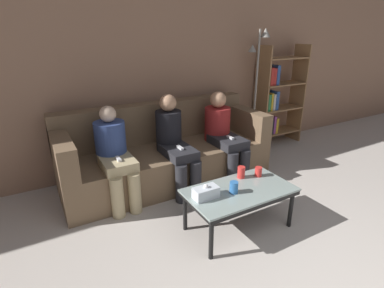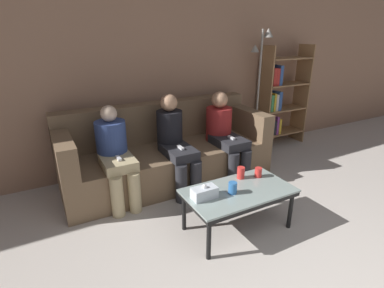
{
  "view_description": "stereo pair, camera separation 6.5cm",
  "coord_description": "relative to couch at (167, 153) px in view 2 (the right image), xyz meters",
  "views": [
    {
      "loc": [
        -1.41,
        -0.13,
        1.78
      ],
      "look_at": [
        0.0,
        2.37,
        0.69
      ],
      "focal_mm": 28.0,
      "sensor_mm": 36.0,
      "label": 1
    },
    {
      "loc": [
        -1.35,
        -0.16,
        1.78
      ],
      "look_at": [
        0.0,
        2.37,
        0.69
      ],
      "focal_mm": 28.0,
      "sensor_mm": 36.0,
      "label": 2
    }
  ],
  "objects": [
    {
      "name": "bookshelf",
      "position": [
        2.06,
        0.29,
        0.41
      ],
      "size": [
        0.82,
        0.32,
        1.58
      ],
      "color": "#9E754C",
      "rests_on": "ground_plane"
    },
    {
      "name": "cup_near_left",
      "position": [
        0.07,
        -1.31,
        0.13
      ],
      "size": [
        0.08,
        0.08,
        0.11
      ],
      "color": "#3372BF",
      "rests_on": "coffee_table"
    },
    {
      "name": "wall_back",
      "position": [
        0.0,
        0.52,
        0.96
      ],
      "size": [
        12.0,
        0.06,
        2.6
      ],
      "color": "#9E755B",
      "rests_on": "ground_plane"
    },
    {
      "name": "seated_person_left_end",
      "position": [
        -0.69,
        -0.23,
        0.23
      ],
      "size": [
        0.33,
        0.66,
        1.05
      ],
      "color": "tan",
      "rests_on": "ground_plane"
    },
    {
      "name": "coffee_table",
      "position": [
        0.16,
        -1.28,
        0.04
      ],
      "size": [
        1.0,
        0.55,
        0.42
      ],
      "color": "#8C9E99",
      "rests_on": "ground_plane"
    },
    {
      "name": "cup_near_right",
      "position": [
        0.31,
        -1.1,
        0.14
      ],
      "size": [
        0.07,
        0.07,
        0.12
      ],
      "color": "red",
      "rests_on": "coffee_table"
    },
    {
      "name": "standing_lamp",
      "position": [
        1.53,
        0.15,
        0.78
      ],
      "size": [
        0.31,
        0.26,
        1.81
      ],
      "color": "gray",
      "rests_on": "ground_plane"
    },
    {
      "name": "cup_far_center",
      "position": [
        0.48,
        -1.16,
        0.13
      ],
      "size": [
        0.07,
        0.07,
        0.1
      ],
      "color": "red",
      "rests_on": "coffee_table"
    },
    {
      "name": "seated_person_mid_left",
      "position": [
        0.0,
        -0.25,
        0.25
      ],
      "size": [
        0.31,
        0.7,
        1.11
      ],
      "color": "#28282D",
      "rests_on": "ground_plane"
    },
    {
      "name": "couch",
      "position": [
        0.0,
        0.0,
        0.0
      ],
      "size": [
        2.53,
        0.9,
        0.93
      ],
      "color": "brown",
      "rests_on": "ground_plane"
    },
    {
      "name": "seated_person_mid_right",
      "position": [
        0.69,
        -0.24,
        0.24
      ],
      "size": [
        0.33,
        0.71,
        1.07
      ],
      "color": "#28282D",
      "rests_on": "ground_plane"
    },
    {
      "name": "tissue_box",
      "position": [
        -0.19,
        -1.26,
        0.13
      ],
      "size": [
        0.22,
        0.12,
        0.13
      ],
      "color": "silver",
      "rests_on": "coffee_table"
    }
  ]
}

